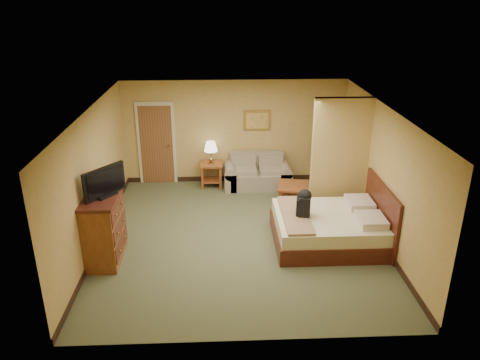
{
  "coord_description": "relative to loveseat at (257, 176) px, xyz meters",
  "views": [
    {
      "loc": [
        -0.37,
        -8.25,
        4.61
      ],
      "look_at": [
        0.03,
        0.6,
        0.99
      ],
      "focal_mm": 35.0,
      "sensor_mm": 36.0,
      "label": 1
    }
  ],
  "objects": [
    {
      "name": "dresser",
      "position": [
        -3.03,
        -3.28,
        0.37
      ],
      "size": [
        0.62,
        1.19,
        1.27
      ],
      "color": "brown",
      "rests_on": "floor"
    },
    {
      "name": "wall_picture",
      "position": [
        0.0,
        0.4,
        1.33
      ],
      "size": [
        0.66,
        0.04,
        0.52
      ],
      "color": "#B78E3F",
      "rests_on": "back_wall"
    },
    {
      "name": "partition",
      "position": [
        1.59,
        -1.65,
        1.03
      ],
      "size": [
        1.2,
        0.15,
        2.6
      ],
      "primitive_type": "cube",
      "color": "tan",
      "rests_on": "floor"
    },
    {
      "name": "baseboard",
      "position": [
        -0.56,
        0.42,
        -0.21
      ],
      "size": [
        5.5,
        0.02,
        0.12
      ],
      "primitive_type": "cube",
      "color": "black",
      "rests_on": "floor"
    },
    {
      "name": "back_wall",
      "position": [
        -0.56,
        0.43,
        1.03
      ],
      "size": [
        5.5,
        0.02,
        2.6
      ],
      "primitive_type": "cube",
      "color": "tan",
      "rests_on": "floor"
    },
    {
      "name": "coffee_table",
      "position": [
        0.76,
        -1.08,
        0.07
      ],
      "size": [
        0.86,
        0.86,
        0.47
      ],
      "rotation": [
        0.0,
        0.0,
        -0.2
      ],
      "color": "brown",
      "rests_on": "floor"
    },
    {
      "name": "tv",
      "position": [
        -2.93,
        -3.28,
        1.24
      ],
      "size": [
        0.57,
        0.73,
        0.53
      ],
      "rotation": [
        0.0,
        0.0,
        -0.65
      ],
      "color": "black",
      "rests_on": "dresser"
    },
    {
      "name": "floor",
      "position": [
        -0.56,
        -2.57,
        -0.27
      ],
      "size": [
        6.0,
        6.0,
        0.0
      ],
      "primitive_type": "plane",
      "color": "#505838",
      "rests_on": "ground"
    },
    {
      "name": "ceiling",
      "position": [
        -0.56,
        -2.57,
        2.33
      ],
      "size": [
        6.0,
        6.0,
        0.0
      ],
      "primitive_type": "plane",
      "rotation": [
        3.14,
        0.0,
        0.0
      ],
      "color": "white",
      "rests_on": "back_wall"
    },
    {
      "name": "side_table",
      "position": [
        -1.15,
        0.08,
        0.13
      ],
      "size": [
        0.56,
        0.56,
        0.61
      ],
      "color": "brown",
      "rests_on": "floor"
    },
    {
      "name": "loveseat",
      "position": [
        0.0,
        0.0,
        0.0
      ],
      "size": [
        1.65,
        0.77,
        0.84
      ],
      "color": "gray",
      "rests_on": "floor"
    },
    {
      "name": "right_wall",
      "position": [
        2.19,
        -2.57,
        1.03
      ],
      "size": [
        0.02,
        6.0,
        2.6
      ],
      "primitive_type": "cube",
      "color": "tan",
      "rests_on": "floor"
    },
    {
      "name": "backpack",
      "position": [
        0.65,
        -2.89,
        0.61
      ],
      "size": [
        0.27,
        0.36,
        0.56
      ],
      "rotation": [
        0.0,
        0.0,
        -0.17
      ],
      "color": "black",
      "rests_on": "bed"
    },
    {
      "name": "table_lamp",
      "position": [
        -1.15,
        0.08,
        0.76
      ],
      "size": [
        0.33,
        0.33,
        0.55
      ],
      "color": "#A37B3C",
      "rests_on": "side_table"
    },
    {
      "name": "left_wall",
      "position": [
        -3.31,
        -2.57,
        1.03
      ],
      "size": [
        0.02,
        6.0,
        2.6
      ],
      "primitive_type": "cube",
      "color": "tan",
      "rests_on": "floor"
    },
    {
      "name": "door",
      "position": [
        -2.51,
        0.39,
        0.76
      ],
      "size": [
        0.94,
        0.16,
        2.1
      ],
      "color": "beige",
      "rests_on": "floor"
    },
    {
      "name": "bed",
      "position": [
        1.26,
        -2.86,
        0.05
      ],
      "size": [
        2.18,
        1.85,
        1.2
      ],
      "color": "#44170F",
      "rests_on": "floor"
    }
  ]
}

